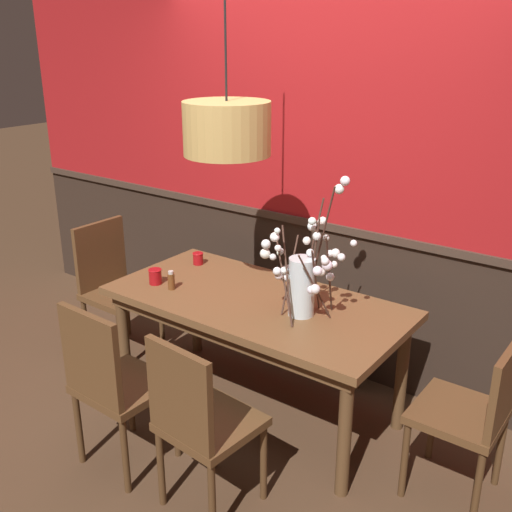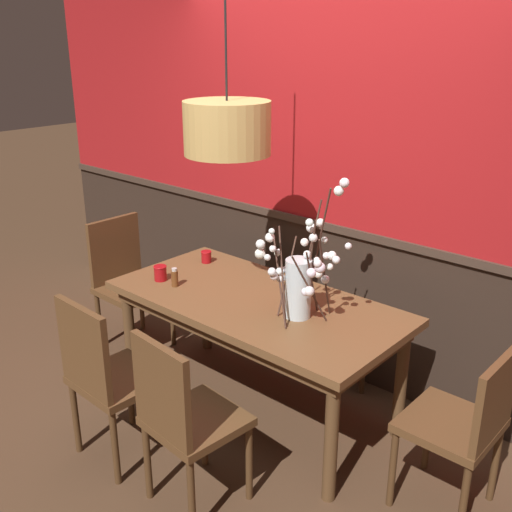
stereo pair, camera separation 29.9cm
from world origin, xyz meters
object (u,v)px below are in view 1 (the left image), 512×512
chair_far_side_left (293,283)px  condiment_bottle (171,281)px  chair_head_west_end (113,282)px  chair_near_side_left (112,380)px  candle_holder_nearer_edge (155,276)px  candle_holder_nearer_center (198,258)px  chair_near_side_right (199,419)px  pendant_lamp (227,129)px  dining_table (256,312)px  vase_with_blossoms (303,278)px  chair_head_east_end (474,410)px  chair_far_side_right (357,297)px

chair_far_side_left → condiment_bottle: size_ratio=7.29×
chair_head_west_end → chair_near_side_left: bearing=-41.4°
candle_holder_nearer_edge → candle_holder_nearer_center: bearing=91.4°
chair_near_side_right → chair_head_west_end: chair_head_west_end is taller
candle_holder_nearer_edge → pendant_lamp: 1.08m
chair_near_side_right → candle_holder_nearer_center: size_ratio=11.69×
dining_table → chair_far_side_left: 0.91m
chair_head_west_end → vase_with_blossoms: size_ratio=1.28×
candle_holder_nearer_edge → pendant_lamp: size_ratio=0.08×
chair_far_side_left → chair_head_east_end: (1.59, -0.84, 0.02)m
chair_head_east_end → candle_holder_nearer_edge: size_ratio=9.22×
chair_near_side_right → candle_holder_nearer_center: chair_near_side_right is taller
dining_table → chair_head_west_end: chair_head_west_end is taller
chair_head_east_end → dining_table: bearing=-179.6°
dining_table → chair_far_side_right: chair_far_side_right is taller
chair_near_side_right → candle_holder_nearer_edge: bearing=144.7°
chair_head_east_end → candle_holder_nearer_edge: bearing=-174.2°
pendant_lamp → candle_holder_nearer_center: bearing=149.1°
vase_with_blossoms → chair_head_west_end: bearing=178.8°
dining_table → candle_holder_nearer_center: size_ratio=21.84×
dining_table → chair_head_east_end: chair_head_east_end is taller
chair_far_side_right → condiment_bottle: size_ratio=8.00×
chair_near_side_left → pendant_lamp: bearing=78.8°
chair_far_side_left → pendant_lamp: 1.58m
chair_head_west_end → pendant_lamp: 1.69m
chair_head_west_end → chair_head_east_end: (2.60, -0.00, -0.02)m
dining_table → vase_with_blossoms: size_ratio=2.35×
chair_head_west_end → condiment_bottle: 0.87m
condiment_bottle → chair_head_east_end: bearing=6.4°
chair_head_east_end → condiment_bottle: (-1.81, -0.20, 0.30)m
candle_holder_nearer_edge → chair_near_side_left: bearing=-62.5°
chair_near_side_left → candle_holder_nearer_edge: bearing=117.5°
candle_holder_nearer_center → condiment_bottle: bearing=-70.0°
vase_with_blossoms → chair_head_east_end: bearing=1.9°
dining_table → chair_head_west_end: 1.30m
dining_table → candle_holder_nearer_edge: bearing=-163.7°
candle_holder_nearer_edge → pendant_lamp: (0.52, 0.10, 0.95)m
dining_table → chair_near_side_left: 0.93m
chair_head_west_end → pendant_lamp: pendant_lamp is taller
chair_near_side_right → pendant_lamp: size_ratio=0.78×
chair_head_west_end → pendant_lamp: bearing=-5.1°
chair_far_side_left → vase_with_blossoms: bearing=-54.5°
chair_near_side_left → chair_head_east_end: chair_near_side_left is taller
vase_with_blossoms → candle_holder_nearer_center: size_ratio=9.27×
candle_holder_nearer_center → pendant_lamp: size_ratio=0.07×
chair_near_side_right → chair_head_east_end: bearing=40.5°
chair_head_west_end → vase_with_blossoms: (1.63, -0.04, 0.45)m
chair_far_side_right → candle_holder_nearer_center: chair_far_side_right is taller
dining_table → candle_holder_nearer_center: (-0.65, 0.22, 0.13)m
chair_far_side_left → pendant_lamp: size_ratio=0.71×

